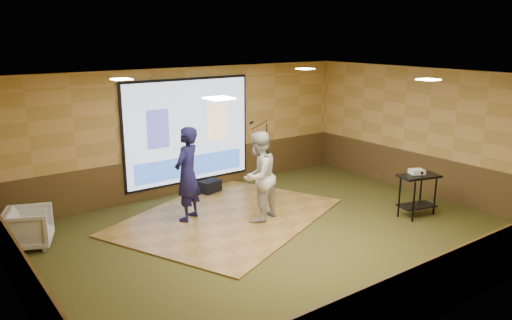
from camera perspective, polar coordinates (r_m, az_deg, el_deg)
ground at (r=9.67m, az=2.51°, el=-8.69°), size 9.00×9.00×0.00m
room_shell at (r=9.06m, az=2.65°, el=3.59°), size 9.04×7.04×3.02m
wainscot_back at (r=12.27m, az=-7.65°, el=-1.40°), size 9.00×0.04×0.95m
wainscot_front at (r=7.35m, az=20.21°, el=-13.38°), size 9.00×0.04×0.95m
wainscot_left at (r=7.76m, az=-24.97°, el=-12.34°), size 0.04×7.00×0.95m
wainscot_right at (r=12.66m, az=18.61°, el=-1.55°), size 0.04×7.00×0.95m
projector_screen at (r=12.00m, az=-7.71°, el=3.15°), size 3.32×0.06×2.52m
downlight_nw at (r=9.40m, az=-15.11°, el=8.91°), size 0.32×0.32×0.02m
downlight_ne at (r=11.72m, az=5.65°, el=10.33°), size 0.32×0.32×0.02m
downlight_sw at (r=6.45m, az=-4.25°, el=7.05°), size 0.32×0.32×0.02m
downlight_se at (r=9.52m, az=19.10°, el=8.68°), size 0.32×0.32×0.02m
dance_floor at (r=10.60m, az=-3.29°, el=-6.48°), size 5.41×4.86×0.03m
player_left at (r=10.20m, az=-7.86°, el=-1.59°), size 0.85×0.77×1.94m
player_right at (r=10.09m, az=0.28°, el=-1.90°), size 1.09×0.97×1.85m
av_table at (r=11.02m, az=18.03°, el=-3.04°), size 0.86×0.45×0.90m
projector at (r=11.00m, az=17.90°, el=-1.27°), size 0.36×0.34×0.10m
mic_stand at (r=12.63m, az=1.01°, el=-0.72°), size 0.67×0.27×1.70m
banquet_chair at (r=9.97m, az=-24.58°, el=-7.08°), size 1.02×1.01×0.72m
duffel_bag at (r=12.14m, az=-5.30°, el=-3.08°), size 0.57×0.45×0.31m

